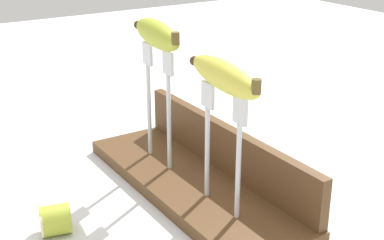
{
  "coord_description": "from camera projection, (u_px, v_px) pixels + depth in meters",
  "views": [
    {
      "loc": [
        0.65,
        -0.42,
        0.42
      ],
      "look_at": [
        0.0,
        0.0,
        0.12
      ],
      "focal_mm": 52.04,
      "sensor_mm": 36.0,
      "label": 1
    }
  ],
  "objects": [
    {
      "name": "fork_stand_right",
      "position": [
        223.0,
        138.0,
        0.75
      ],
      "size": [
        0.1,
        0.01,
        0.17
      ],
      "color": "silver",
      "rests_on": "wooden_board"
    },
    {
      "name": "ground_plane",
      "position": [
        192.0,
        192.0,
        0.87
      ],
      "size": [
        3.0,
        3.0,
        0.0
      ],
      "primitive_type": "plane",
      "color": "silver"
    },
    {
      "name": "banana_chunk_near",
      "position": [
        55.0,
        221.0,
        0.75
      ],
      "size": [
        0.05,
        0.05,
        0.04
      ],
      "color": "#B2C138",
      "rests_on": "ground"
    },
    {
      "name": "banana_raised_right",
      "position": [
        224.0,
        76.0,
        0.72
      ],
      "size": [
        0.18,
        0.06,
        0.04
      ],
      "color": "#DBD147",
      "rests_on": "fork_stand_right"
    },
    {
      "name": "wooden_board",
      "position": [
        192.0,
        186.0,
        0.87
      ],
      "size": [
        0.45,
        0.14,
        0.02
      ],
      "primitive_type": "cube",
      "color": "brown",
      "rests_on": "ground"
    },
    {
      "name": "board_backstop",
      "position": [
        226.0,
        148.0,
        0.88
      ],
      "size": [
        0.44,
        0.02,
        0.08
      ],
      "primitive_type": "cube",
      "color": "brown",
      "rests_on": "wooden_board"
    },
    {
      "name": "banana_raised_left",
      "position": [
        157.0,
        34.0,
        0.85
      ],
      "size": [
        0.17,
        0.06,
        0.04
      ],
      "color": "#B2C138",
      "rests_on": "fork_stand_left"
    },
    {
      "name": "fork_stand_left",
      "position": [
        158.0,
        95.0,
        0.89
      ],
      "size": [
        0.09,
        0.01,
        0.19
      ],
      "color": "silver",
      "rests_on": "wooden_board"
    }
  ]
}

